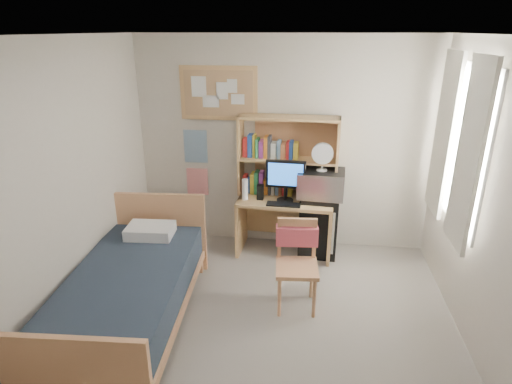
# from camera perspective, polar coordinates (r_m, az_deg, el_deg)

# --- Properties ---
(floor) EXTENTS (3.60, 4.20, 0.02)m
(floor) POSITION_cam_1_polar(r_m,az_deg,el_deg) (4.02, 0.76, -20.25)
(floor) COLOR gray
(floor) RESTS_ON ground
(ceiling) EXTENTS (3.60, 4.20, 0.02)m
(ceiling) POSITION_cam_1_polar(r_m,az_deg,el_deg) (3.03, 1.01, 20.17)
(ceiling) COLOR white
(ceiling) RESTS_ON wall_back
(wall_back) EXTENTS (3.60, 0.04, 2.60)m
(wall_back) POSITION_cam_1_polar(r_m,az_deg,el_deg) (5.29, 3.57, 6.22)
(wall_back) COLOR beige
(wall_back) RESTS_ON floor
(wall_left) EXTENTS (0.04, 4.20, 2.60)m
(wall_left) POSITION_cam_1_polar(r_m,az_deg,el_deg) (3.93, -26.16, -1.23)
(wall_left) COLOR beige
(wall_left) RESTS_ON floor
(wall_right) EXTENTS (0.04, 4.20, 2.60)m
(wall_right) POSITION_cam_1_polar(r_m,az_deg,el_deg) (3.60, 30.73, -4.06)
(wall_right) COLOR beige
(wall_right) RESTS_ON floor
(window_unit) EXTENTS (0.10, 1.40, 1.70)m
(window_unit) POSITION_cam_1_polar(r_m,az_deg,el_deg) (4.56, 25.39, 5.70)
(window_unit) COLOR white
(window_unit) RESTS_ON wall_right
(curtain_left) EXTENTS (0.04, 0.55, 1.70)m
(curtain_left) POSITION_cam_1_polar(r_m,az_deg,el_deg) (4.18, 26.52, 4.29)
(curtain_left) COLOR white
(curtain_left) RESTS_ON wall_right
(curtain_right) EXTENTS (0.04, 0.55, 1.70)m
(curtain_right) POSITION_cam_1_polar(r_m,az_deg,el_deg) (4.92, 23.75, 6.96)
(curtain_right) COLOR white
(curtain_right) RESTS_ON wall_right
(bulletin_board) EXTENTS (0.94, 0.03, 0.64)m
(bulletin_board) POSITION_cam_1_polar(r_m,az_deg,el_deg) (5.27, -5.00, 12.99)
(bulletin_board) COLOR tan
(bulletin_board) RESTS_ON wall_back
(poster_wave) EXTENTS (0.30, 0.01, 0.42)m
(poster_wave) POSITION_cam_1_polar(r_m,az_deg,el_deg) (5.48, -8.05, 6.03)
(poster_wave) COLOR #235A8C
(poster_wave) RESTS_ON wall_back
(poster_japan) EXTENTS (0.28, 0.01, 0.36)m
(poster_japan) POSITION_cam_1_polar(r_m,az_deg,el_deg) (5.62, -7.81, 1.39)
(poster_japan) COLOR red
(poster_japan) RESTS_ON wall_back
(desk) EXTENTS (1.17, 0.62, 0.71)m
(desk) POSITION_cam_1_polar(r_m,az_deg,el_deg) (5.33, 3.87, -4.51)
(desk) COLOR tan
(desk) RESTS_ON floor
(desk_chair) EXTENTS (0.49, 0.49, 0.90)m
(desk_chair) POSITION_cam_1_polar(r_m,az_deg,el_deg) (4.28, 5.47, -9.97)
(desk_chair) COLOR tan
(desk_chair) RESTS_ON floor
(mini_fridge) EXTENTS (0.49, 0.49, 0.77)m
(mini_fridge) POSITION_cam_1_polar(r_m,az_deg,el_deg) (5.35, 8.37, -4.23)
(mini_fridge) COLOR black
(mini_fridge) RESTS_ON floor
(bed) EXTENTS (1.16, 2.13, 0.57)m
(bed) POSITION_cam_1_polar(r_m,az_deg,el_deg) (4.27, -16.52, -13.56)
(bed) COLOR #19222E
(bed) RESTS_ON floor
(hutch) EXTENTS (1.21, 0.36, 0.98)m
(hutch) POSITION_cam_1_polar(r_m,az_deg,el_deg) (5.16, 4.29, 4.71)
(hutch) COLOR tan
(hutch) RESTS_ON desk
(monitor) EXTENTS (0.47, 0.06, 0.50)m
(monitor) POSITION_cam_1_polar(r_m,az_deg,el_deg) (5.04, 3.96, 1.45)
(monitor) COLOR black
(monitor) RESTS_ON desk
(keyboard) EXTENTS (0.40, 0.15, 0.02)m
(keyboard) POSITION_cam_1_polar(r_m,az_deg,el_deg) (4.99, 3.70, -1.67)
(keyboard) COLOR black
(keyboard) RESTS_ON desk
(speaker_left) EXTENTS (0.08, 0.08, 0.19)m
(speaker_left) POSITION_cam_1_polar(r_m,az_deg,el_deg) (5.13, 0.58, -0.00)
(speaker_left) COLOR black
(speaker_left) RESTS_ON desk
(speaker_right) EXTENTS (0.07, 0.07, 0.17)m
(speaker_right) POSITION_cam_1_polar(r_m,az_deg,el_deg) (5.08, 7.27, -0.54)
(speaker_right) COLOR black
(speaker_right) RESTS_ON desk
(water_bottle) EXTENTS (0.08, 0.08, 0.25)m
(water_bottle) POSITION_cam_1_polar(r_m,az_deg,el_deg) (5.11, -1.48, 0.33)
(water_bottle) COLOR white
(water_bottle) RESTS_ON desk
(hoodie) EXTENTS (0.43, 0.16, 0.20)m
(hoodie) POSITION_cam_1_polar(r_m,az_deg,el_deg) (4.33, 5.48, -5.79)
(hoodie) COLOR #D55160
(hoodie) RESTS_ON desk_chair
(microwave) EXTENTS (0.56, 0.44, 0.31)m
(microwave) POSITION_cam_1_polar(r_m,az_deg,el_deg) (5.12, 8.67, 1.18)
(microwave) COLOR #B4B4B8
(microwave) RESTS_ON mini_fridge
(desk_fan) EXTENTS (0.26, 0.26, 0.31)m
(desk_fan) POSITION_cam_1_polar(r_m,az_deg,el_deg) (5.03, 8.86, 4.51)
(desk_fan) COLOR white
(desk_fan) RESTS_ON microwave
(pillow) EXTENTS (0.51, 0.37, 0.12)m
(pillow) POSITION_cam_1_polar(r_m,az_deg,el_deg) (4.71, -13.91, -5.03)
(pillow) COLOR white
(pillow) RESTS_ON bed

